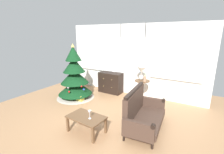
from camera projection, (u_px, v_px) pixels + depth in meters
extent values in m
plane|color=#AD7F56|center=(100.00, 116.00, 4.44)|extent=(6.76, 6.76, 0.00)
cube|color=white|center=(98.00, 57.00, 6.60)|extent=(2.15, 0.08, 2.55)
cube|color=white|center=(176.00, 64.00, 5.11)|extent=(2.15, 0.08, 2.55)
cube|color=white|center=(133.00, 31.00, 5.59)|extent=(0.94, 0.08, 0.50)
cube|color=silver|center=(131.00, 67.00, 5.89)|extent=(0.90, 0.05, 2.05)
cube|color=white|center=(131.00, 82.00, 6.02)|extent=(0.78, 0.02, 0.80)
cube|color=silver|center=(132.00, 57.00, 5.77)|extent=(0.78, 0.01, 1.10)
cube|color=silver|center=(97.00, 56.00, 6.53)|extent=(1.50, 0.01, 1.10)
cube|color=silver|center=(176.00, 62.00, 5.05)|extent=(1.50, 0.01, 1.10)
cube|color=silver|center=(97.00, 69.00, 6.67)|extent=(1.59, 0.06, 0.03)
cube|color=silver|center=(175.00, 79.00, 5.18)|extent=(1.59, 0.06, 0.03)
cylinder|color=#4C331E|center=(76.00, 94.00, 5.75)|extent=(0.10, 0.10, 0.21)
cone|color=beige|center=(76.00, 96.00, 5.77)|extent=(1.31, 1.31, 0.10)
cone|color=#0F3819|center=(75.00, 87.00, 5.68)|extent=(1.18, 1.18, 0.49)
cone|color=#0F3819|center=(74.00, 76.00, 5.58)|extent=(0.97, 0.97, 0.49)
cone|color=#0F3819|center=(74.00, 65.00, 5.48)|extent=(0.75, 0.75, 0.49)
cone|color=#0F3819|center=(73.00, 53.00, 5.38)|extent=(0.54, 0.54, 0.49)
cone|color=#E0BC4C|center=(73.00, 45.00, 5.31)|extent=(0.12, 0.12, 0.12)
sphere|color=red|center=(81.00, 86.00, 5.30)|extent=(0.06, 0.06, 0.06)
sphere|color=gold|center=(79.00, 68.00, 5.80)|extent=(0.05, 0.05, 0.05)
sphere|color=silver|center=(68.00, 87.00, 5.26)|extent=(0.08, 0.08, 0.08)
sphere|color=#264CB2|center=(84.00, 89.00, 5.36)|extent=(0.07, 0.07, 0.07)
sphere|color=red|center=(69.00, 92.00, 5.26)|extent=(0.06, 0.06, 0.06)
cube|color=black|center=(111.00, 83.00, 6.19)|extent=(0.90, 0.43, 0.78)
sphere|color=tan|center=(103.00, 78.00, 6.05)|extent=(0.03, 0.03, 0.03)
sphere|color=tan|center=(112.00, 80.00, 5.87)|extent=(0.03, 0.03, 0.03)
sphere|color=tan|center=(104.00, 86.00, 6.13)|extent=(0.03, 0.03, 0.03)
sphere|color=tan|center=(112.00, 88.00, 5.95)|extent=(0.03, 0.03, 0.03)
cylinder|color=black|center=(152.00, 146.00, 3.16)|extent=(0.05, 0.05, 0.14)
cylinder|color=black|center=(162.00, 116.00, 4.33)|extent=(0.05, 0.05, 0.14)
cylinder|color=black|center=(124.00, 138.00, 3.41)|extent=(0.05, 0.05, 0.14)
cylinder|color=black|center=(141.00, 111.00, 4.57)|extent=(0.05, 0.05, 0.14)
cube|color=#473328|center=(146.00, 120.00, 3.83)|extent=(0.83, 1.33, 0.14)
cube|color=#473328|center=(134.00, 103.00, 3.86)|extent=(0.23, 1.28, 0.62)
cube|color=black|center=(135.00, 90.00, 3.77)|extent=(0.19, 1.25, 0.06)
cube|color=#473328|center=(138.00, 131.00, 3.20)|extent=(0.67, 0.15, 0.38)
cylinder|color=black|center=(153.00, 126.00, 3.04)|extent=(0.10, 0.10, 0.09)
cube|color=#473328|center=(152.00, 104.00, 4.40)|extent=(0.67, 0.15, 0.38)
cylinder|color=black|center=(163.00, 101.00, 4.23)|extent=(0.10, 0.10, 0.09)
cylinder|color=brown|center=(142.00, 81.00, 5.23)|extent=(0.48, 0.48, 0.02)
cylinder|color=brown|center=(142.00, 91.00, 5.33)|extent=(0.07, 0.07, 0.71)
cube|color=brown|center=(146.00, 102.00, 5.33)|extent=(0.20, 0.05, 0.04)
cube|color=brown|center=(140.00, 99.00, 5.57)|extent=(0.14, 0.20, 0.04)
cube|color=brown|center=(137.00, 102.00, 5.34)|extent=(0.14, 0.20, 0.04)
sphere|color=silver|center=(141.00, 78.00, 5.27)|extent=(0.16, 0.16, 0.16)
cylinder|color=silver|center=(141.00, 74.00, 5.24)|extent=(0.02, 0.02, 0.06)
cone|color=silver|center=(141.00, 70.00, 5.21)|extent=(0.28, 0.28, 0.20)
cylinder|color=tan|center=(145.00, 79.00, 5.11)|extent=(0.09, 0.09, 0.16)
sphere|color=tan|center=(145.00, 76.00, 5.09)|extent=(0.10, 0.10, 0.10)
cylinder|color=#4C7042|center=(144.00, 73.00, 5.07)|extent=(0.07, 0.01, 0.17)
cylinder|color=#4C7042|center=(145.00, 73.00, 5.06)|extent=(0.01, 0.01, 0.18)
cylinder|color=#4C7042|center=(146.00, 73.00, 5.05)|extent=(0.07, 0.01, 0.17)
cube|color=brown|center=(86.00, 117.00, 3.63)|extent=(0.87, 0.57, 0.03)
cube|color=brown|center=(68.00, 124.00, 3.71)|extent=(0.05, 0.05, 0.36)
cube|color=brown|center=(93.00, 135.00, 3.30)|extent=(0.05, 0.05, 0.36)
cube|color=brown|center=(81.00, 116.00, 4.07)|extent=(0.05, 0.05, 0.36)
cube|color=brown|center=(106.00, 125.00, 3.66)|extent=(0.05, 0.05, 0.36)
cylinder|color=silver|center=(90.00, 118.00, 3.54)|extent=(0.06, 0.06, 0.01)
cylinder|color=silver|center=(90.00, 116.00, 3.53)|extent=(0.01, 0.01, 0.10)
cone|color=silver|center=(90.00, 112.00, 3.50)|extent=(0.08, 0.08, 0.09)
cube|color=#D8C64C|center=(80.00, 98.00, 5.42)|extent=(0.20, 0.18, 0.20)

